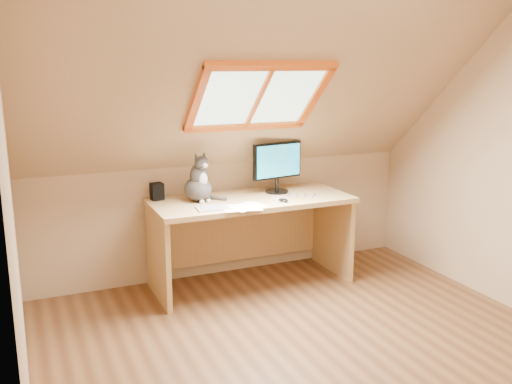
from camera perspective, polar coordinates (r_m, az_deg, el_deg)
ground at (r=3.86m, az=6.69°, el=-16.32°), size 3.50×3.50×0.00m
room_shell at (r=3.32m, az=8.14°, el=5.05°), size 3.52×3.52×2.41m
desk at (r=4.89m, az=-0.84°, el=-3.04°), size 1.67×0.73×0.76m
monitor at (r=4.92m, az=2.15°, el=2.82°), size 0.47×0.20×0.44m
cat at (r=4.66m, az=-5.76°, el=0.88°), size 0.28×0.32×0.41m
desk_speaker at (r=4.76m, az=-9.87°, el=0.06°), size 0.11×0.11×0.14m
graphics_tablet at (r=4.44m, az=-4.34°, el=-1.59°), size 0.27×0.20×0.01m
mouse at (r=4.63m, az=2.74°, el=-0.83°), size 0.09×0.11×0.03m
papers at (r=4.48m, az=-0.91°, el=-1.44°), size 0.35×0.30×0.01m
cables at (r=4.80m, az=3.67°, el=-0.49°), size 0.51×0.26×0.01m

